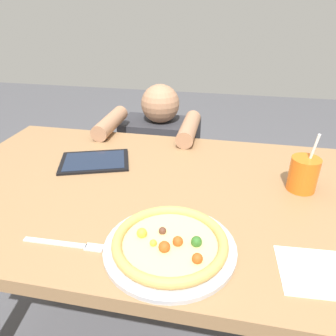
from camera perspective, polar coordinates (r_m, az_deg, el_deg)
The scene contains 7 objects.
dining_table at distance 1.06m, azimuth -3.35°, elevation -8.42°, with size 1.36×0.84×0.75m.
pizza_near at distance 0.76m, azimuth 0.37°, elevation -13.49°, with size 0.31×0.31×0.04m.
drink_cup_colored at distance 1.04m, azimuth 23.16°, elevation -0.99°, with size 0.09×0.09×0.19m.
paper_napkin at distance 0.79m, azimuth 25.17°, elevation -16.58°, with size 0.16×0.14×0.00m, color white.
fork at distance 0.82m, azimuth -17.63°, elevation -12.92°, with size 0.20×0.03×0.00m.
tablet at distance 1.17m, azimuth -13.05°, elevation 1.19°, with size 0.28×0.24×0.01m.
diner_seated at distance 1.75m, azimuth -1.30°, elevation -1.48°, with size 0.42×0.53×0.91m.
Camera 1 is at (0.23, -0.82, 1.27)m, focal length 33.92 mm.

